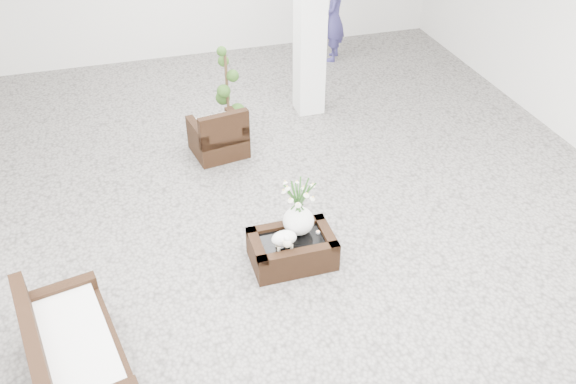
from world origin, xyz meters
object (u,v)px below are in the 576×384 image
object	(u,v)px
coffee_table	(292,250)
topiary	(227,89)
loveseat	(76,348)
armchair	(217,129)

from	to	relation	value
coffee_table	topiary	world-z (taller)	topiary
loveseat	topiary	xyz separation A→B (m)	(2.21, 4.08, 0.24)
coffee_table	loveseat	size ratio (longest dim) A/B	0.60
loveseat	topiary	distance (m)	4.65
coffee_table	loveseat	distance (m)	2.46
topiary	coffee_table	bearing A→B (deg)	-89.31
coffee_table	loveseat	xyz separation A→B (m)	(-2.25, -0.95, 0.24)
coffee_table	armchair	bearing A→B (deg)	97.52
loveseat	coffee_table	bearing A→B (deg)	-78.71
loveseat	armchair	bearing A→B (deg)	-40.97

